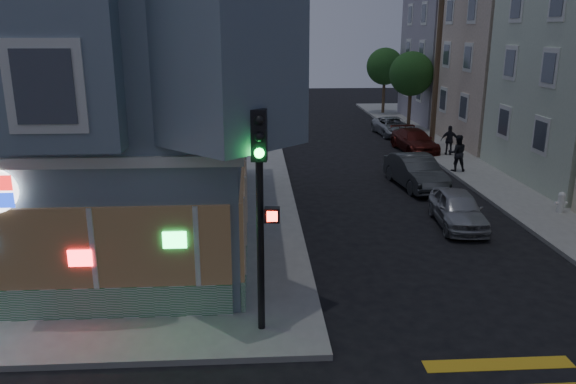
{
  "coord_description": "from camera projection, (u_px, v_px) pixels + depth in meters",
  "views": [
    {
      "loc": [
        1.39,
        -8.5,
        6.86
      ],
      "look_at": [
        2.34,
        7.11,
        2.32
      ],
      "focal_mm": 35.0,
      "sensor_mm": 36.0,
      "label": 1
    }
  ],
  "objects": [
    {
      "name": "corner_building",
      "position": [
        29.0,
        62.0,
        18.53
      ],
      "size": [
        14.6,
        14.6,
        11.4
      ],
      "color": "slate",
      "rests_on": "sidewalk_nw"
    },
    {
      "name": "row_house_c",
      "position": [
        554.0,
        68.0,
        33.78
      ],
      "size": [
        12.0,
        8.6,
        9.0
      ],
      "primitive_type": "cube",
      "color": "tan",
      "rests_on": "sidewalk_ne"
    },
    {
      "name": "row_house_d",
      "position": [
        494.0,
        50.0,
        42.2
      ],
      "size": [
        12.0,
        8.6,
        10.5
      ],
      "primitive_type": "cube",
      "color": "gray",
      "rests_on": "sidewalk_ne"
    },
    {
      "name": "utility_pole",
      "position": [
        437.0,
        67.0,
        32.34
      ],
      "size": [
        2.2,
        0.3,
        9.0
      ],
      "color": "#4C3826",
      "rests_on": "sidewalk_ne"
    },
    {
      "name": "street_tree_near",
      "position": [
        411.0,
        74.0,
        38.35
      ],
      "size": [
        3.0,
        3.0,
        5.3
      ],
      "color": "#4C3826",
      "rests_on": "sidewalk_ne"
    },
    {
      "name": "street_tree_far",
      "position": [
        385.0,
        66.0,
        46.02
      ],
      "size": [
        3.0,
        3.0,
        5.3
      ],
      "color": "#4C3826",
      "rests_on": "sidewalk_ne"
    },
    {
      "name": "pedestrian_a",
      "position": [
        457.0,
        153.0,
        27.42
      ],
      "size": [
        0.96,
        0.8,
        1.8
      ],
      "primitive_type": "imported",
      "rotation": [
        0.0,
        0.0,
        3.0
      ],
      "color": "black",
      "rests_on": "sidewalk_ne"
    },
    {
      "name": "pedestrian_b",
      "position": [
        450.0,
        140.0,
        31.02
      ],
      "size": [
        1.01,
        0.6,
        1.62
      ],
      "primitive_type": "imported",
      "rotation": [
        0.0,
        0.0,
        2.91
      ],
      "color": "black",
      "rests_on": "sidewalk_ne"
    },
    {
      "name": "parked_car_a",
      "position": [
        458.0,
        209.0,
        20.2
      ],
      "size": [
        1.85,
        3.91,
        1.29
      ],
      "primitive_type": "imported",
      "rotation": [
        0.0,
        0.0,
        -0.09
      ],
      "color": "#9EA1A5",
      "rests_on": "ground"
    },
    {
      "name": "parked_car_b",
      "position": [
        416.0,
        172.0,
        25.16
      ],
      "size": [
        2.05,
        4.55,
        1.45
      ],
      "primitive_type": "imported",
      "rotation": [
        0.0,
        0.0,
        0.12
      ],
      "color": "#393C3E",
      "rests_on": "ground"
    },
    {
      "name": "parked_car_c",
      "position": [
        414.0,
        141.0,
        32.63
      ],
      "size": [
        2.23,
        4.53,
        1.27
      ],
      "primitive_type": "imported",
      "rotation": [
        0.0,
        0.0,
        0.11
      ],
      "color": "#4F1612",
      "rests_on": "ground"
    },
    {
      "name": "parked_car_d",
      "position": [
        393.0,
        126.0,
        37.62
      ],
      "size": [
        2.31,
        4.45,
        1.2
      ],
      "primitive_type": "imported",
      "rotation": [
        0.0,
        0.0,
        0.08
      ],
      "color": "#A5ABB0",
      "rests_on": "ground"
    },
    {
      "name": "traffic_signal",
      "position": [
        261.0,
        185.0,
        12.02
      ],
      "size": [
        0.61,
        0.58,
        5.17
      ],
      "rotation": [
        0.0,
        0.0,
        -0.1
      ],
      "color": "black",
      "rests_on": "sidewalk_nw"
    },
    {
      "name": "fire_hydrant",
      "position": [
        561.0,
        202.0,
        21.3
      ],
      "size": [
        0.46,
        0.27,
        0.8
      ],
      "color": "white",
      "rests_on": "sidewalk_ne"
    }
  ]
}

